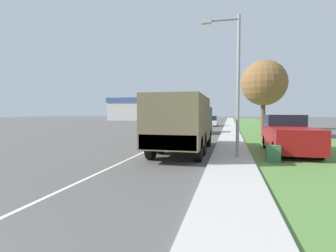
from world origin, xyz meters
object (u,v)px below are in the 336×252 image
Objects in this scene: car_nearest_ahead at (203,126)px; lamp_post at (233,72)px; military_truck at (183,122)px; pickup_truck at (288,135)px; car_second_ahead at (212,121)px; car_third_ahead at (199,119)px.

car_nearest_ahead is 0.74× the size of lamp_post.
pickup_truck is (5.31, 1.10, -0.69)m from military_truck.
military_truck is at bearing -88.61° from car_nearest_ahead.
pickup_truck is at bearing -77.72° from car_second_ahead.
car_second_ahead is at bearing -73.86° from car_third_ahead.
military_truck is 3.65m from lamp_post.
car_third_ahead is at bearing 95.50° from military_truck.
car_second_ahead is 26.75m from pickup_truck.
car_nearest_ahead is 13.42m from pickup_truck.
military_truck is 39.02m from car_third_ahead.
car_third_ahead reaches higher than car_second_ahead.
car_third_ahead reaches higher than car_nearest_ahead.
pickup_truck is (5.63, -12.18, 0.19)m from car_nearest_ahead.
car_nearest_ahead is (-0.32, 13.28, -0.88)m from military_truck.
lamp_post reaches higher than car_nearest_ahead.
car_nearest_ahead is 0.94× the size of car_third_ahead.
car_nearest_ahead is 13.96m from car_second_ahead.
car_second_ahead is 0.82× the size of pickup_truck.
military_truck reaches higher than car_nearest_ahead.
pickup_truck is (9.05, -37.73, 0.18)m from car_third_ahead.
car_nearest_ahead is 25.78m from car_third_ahead.
car_nearest_ahead is at bearing -82.39° from car_third_ahead.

